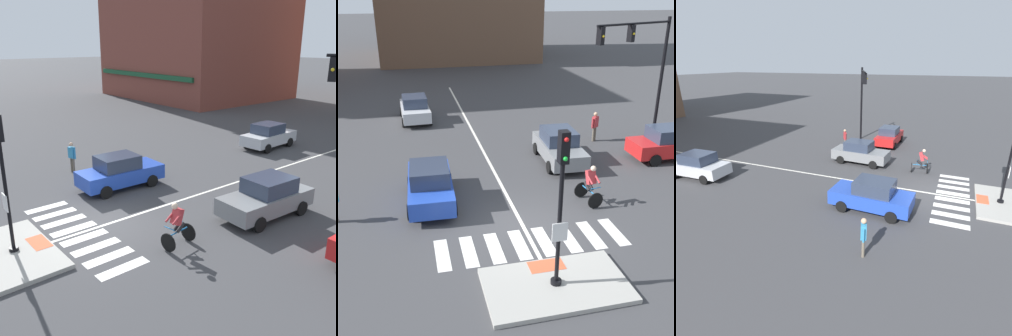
% 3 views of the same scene
% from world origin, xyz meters
% --- Properties ---
extents(ground_plane, '(300.00, 300.00, 0.00)m').
position_xyz_m(ground_plane, '(0.00, 0.00, 0.00)').
color(ground_plane, '#3D3D3F').
extents(traffic_island, '(4.15, 2.41, 0.15)m').
position_xyz_m(traffic_island, '(0.00, -3.40, 0.07)').
color(traffic_island, '#A3A099').
rests_on(traffic_island, ground).
extents(tactile_pad_front, '(1.10, 0.60, 0.01)m').
position_xyz_m(tactile_pad_front, '(0.00, -2.54, 0.15)').
color(tactile_pad_front, '#DB5B38').
rests_on(tactile_pad_front, traffic_island).
extents(signal_pole, '(0.44, 0.38, 4.59)m').
position_xyz_m(signal_pole, '(0.00, -3.41, 2.91)').
color(signal_pole, black).
rests_on(signal_pole, traffic_island).
extents(crosswalk_stripe_a, '(0.44, 1.80, 0.01)m').
position_xyz_m(crosswalk_stripe_a, '(-3.03, -1.03, 0.00)').
color(crosswalk_stripe_a, silver).
rests_on(crosswalk_stripe_a, ground).
extents(crosswalk_stripe_b, '(0.44, 1.80, 0.01)m').
position_xyz_m(crosswalk_stripe_b, '(-2.16, -1.03, 0.00)').
color(crosswalk_stripe_b, silver).
rests_on(crosswalk_stripe_b, ground).
extents(crosswalk_stripe_c, '(0.44, 1.80, 0.01)m').
position_xyz_m(crosswalk_stripe_c, '(-1.30, -1.03, 0.00)').
color(crosswalk_stripe_c, silver).
rests_on(crosswalk_stripe_c, ground).
extents(crosswalk_stripe_d, '(0.44, 1.80, 0.01)m').
position_xyz_m(crosswalk_stripe_d, '(-0.43, -1.03, 0.00)').
color(crosswalk_stripe_d, silver).
rests_on(crosswalk_stripe_d, ground).
extents(crosswalk_stripe_e, '(0.44, 1.80, 0.01)m').
position_xyz_m(crosswalk_stripe_e, '(0.43, -1.03, 0.00)').
color(crosswalk_stripe_e, silver).
rests_on(crosswalk_stripe_e, ground).
extents(crosswalk_stripe_f, '(0.44, 1.80, 0.01)m').
position_xyz_m(crosswalk_stripe_f, '(1.30, -1.03, 0.00)').
color(crosswalk_stripe_f, silver).
rests_on(crosswalk_stripe_f, ground).
extents(crosswalk_stripe_g, '(0.44, 1.80, 0.01)m').
position_xyz_m(crosswalk_stripe_g, '(2.16, -1.03, 0.00)').
color(crosswalk_stripe_g, silver).
rests_on(crosswalk_stripe_g, ground).
extents(crosswalk_stripe_h, '(0.44, 1.80, 0.01)m').
position_xyz_m(crosswalk_stripe_h, '(3.03, -1.03, 0.00)').
color(crosswalk_stripe_h, silver).
rests_on(crosswalk_stripe_h, ground).
extents(lane_centre_line, '(0.14, 28.00, 0.01)m').
position_xyz_m(lane_centre_line, '(0.00, 10.00, 0.00)').
color(lane_centre_line, silver).
rests_on(lane_centre_line, ground).
extents(building_corner_left, '(19.83, 17.14, 21.25)m').
position_xyz_m(building_corner_left, '(-25.43, 28.45, 10.64)').
color(building_corner_left, brown).
rests_on(building_corner_left, ground).
extents(car_grey_eastbound_mid, '(2.01, 4.18, 1.64)m').
position_xyz_m(car_grey_eastbound_mid, '(3.38, 5.64, 0.81)').
color(car_grey_eastbound_mid, slate).
rests_on(car_grey_eastbound_mid, ground).
extents(car_blue_westbound_near, '(1.95, 4.15, 1.64)m').
position_xyz_m(car_blue_westbound_near, '(-3.10, 2.75, 0.81)').
color(car_blue_westbound_near, '#2347B7').
rests_on(car_blue_westbound_near, ground).
extents(car_silver_westbound_distant, '(1.98, 4.17, 1.64)m').
position_xyz_m(car_silver_westbound_distant, '(-3.25, 14.51, 0.81)').
color(car_silver_westbound_distant, silver).
rests_on(car_silver_westbound_distant, ground).
extents(cyclist, '(0.80, 1.17, 1.68)m').
position_xyz_m(cyclist, '(3.04, 1.19, 0.87)').
color(cyclist, black).
rests_on(cyclist, ground).
extents(pedestrian_at_curb_left, '(0.53, 0.32, 1.67)m').
position_xyz_m(pedestrian_at_curb_left, '(-6.69, 2.00, 0.98)').
color(pedestrian_at_curb_left, '#6B6051').
rests_on(pedestrian_at_curb_left, ground).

